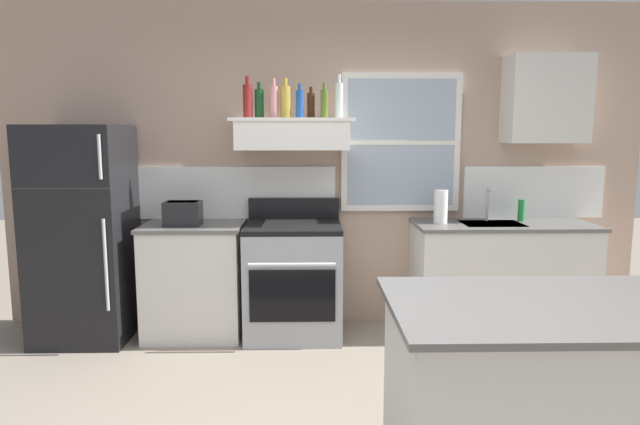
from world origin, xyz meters
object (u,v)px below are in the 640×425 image
Objects in this scene: refrigerator at (83,234)px; kitchen_island at (547,403)px; bottle_champagne_gold_foil at (285,102)px; bottle_olive_oil_square at (324,103)px; toaster at (183,213)px; bottle_rose_pink at (274,102)px; paper_towel_roll at (441,207)px; stove_range at (293,279)px; bottle_brown_stout at (311,105)px; dish_soap_bottle at (521,210)px; bottle_blue_liqueur at (300,104)px; bottle_dark_green_wine at (259,103)px; bottle_clear_tall at (339,100)px; bottle_red_label_wine at (248,101)px.

refrigerator is 1.21× the size of kitchen_island.
bottle_olive_oil_square is at bearing -11.67° from bottle_champagne_gold_foil.
toaster is 1.13m from bottle_rose_pink.
toaster is at bearing -178.18° from paper_towel_roll.
bottle_champagne_gold_foil is at bearing 8.03° from bottle_rose_pink.
bottle_rose_pink is at bearing 4.99° from refrigerator.
stove_range is 1.40m from bottle_brown_stout.
bottle_rose_pink reaches higher than paper_towel_roll.
bottle_rose_pink reaches higher than dish_soap_bottle.
stove_range is 4.12× the size of bottle_blue_liqueur.
refrigerator is at bearing -174.30° from bottle_dark_green_wine.
bottle_olive_oil_square is 1.52× the size of dish_soap_bottle.
bottle_dark_green_wine reaches higher than refrigerator.
bottle_rose_pink is 1.72× the size of dish_soap_bottle.
kitchen_island is (1.02, -2.22, -1.39)m from bottle_brown_stout.
kitchen_island is at bearing -59.10° from bottle_rose_pink.
refrigerator is 5.69× the size of toaster.
bottle_brown_stout is (0.09, 0.09, -0.01)m from bottle_blue_liqueur.
kitchen_island is (2.03, -2.06, -0.55)m from toaster.
bottle_brown_stout is (0.41, 0.02, -0.01)m from bottle_dark_green_wine.
stove_range is 2.39m from kitchen_island.
stove_range is at bearing -142.94° from bottle_blue_liqueur.
bottle_dark_green_wine is at bearing 13.45° from toaster.
bottle_clear_tall is (0.63, -0.00, 0.03)m from bottle_dark_green_wine.
stove_range is 3.52× the size of bottle_rose_pink.
bottle_brown_stout is 0.72× the size of bottle_clear_tall.
toaster is (0.79, -0.00, 0.16)m from refrigerator.
bottle_clear_tall is (2.02, 0.13, 1.04)m from refrigerator.
stove_range is (1.65, 0.02, -0.38)m from refrigerator.
bottle_blue_liqueur is 0.19× the size of kitchen_island.
bottle_rose_pink reaches higher than bottle_blue_liqueur.
bottle_olive_oil_square is (1.11, 0.09, 0.85)m from toaster.
bottle_rose_pink is 1.25× the size of bottle_brown_stout.
bottle_clear_tall is 2.74m from kitchen_island.
bottle_olive_oil_square is (0.40, -0.05, -0.02)m from bottle_rose_pink.
refrigerator is 6.26× the size of paper_towel_roll.
bottle_clear_tall is at bearing 12.39° from bottle_blue_liqueur.
paper_towel_roll reaches higher than dish_soap_bottle.
refrigerator is 2.15m from bottle_olive_oil_square.
bottle_blue_liqueur is at bearing -6.52° from bottle_red_label_wine.
bottle_rose_pink is at bearing -179.18° from dish_soap_bottle.
dish_soap_bottle is (0.69, 0.10, -0.04)m from paper_towel_roll.
bottle_champagne_gold_foil reaches higher than bottle_rose_pink.
bottle_rose_pink is (0.12, -0.01, 0.01)m from bottle_dark_green_wine.
dish_soap_bottle is at bearing 2.60° from refrigerator.
bottle_dark_green_wine reaches higher than paper_towel_roll.
bottle_champagne_gold_foil reaches higher than paper_towel_roll.
bottle_rose_pink is 0.40m from bottle_olive_oil_square.
bottle_brown_stout is at bearing 114.70° from kitchen_island.
bottle_dark_green_wine is 0.82× the size of bottle_clear_tall.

